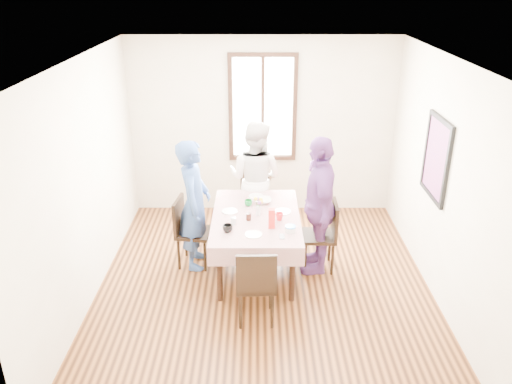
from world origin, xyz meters
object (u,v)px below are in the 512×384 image
at_px(chair_near, 256,283).
at_px(person_right, 319,205).
at_px(person_left, 194,205).
at_px(chair_right, 319,236).
at_px(dining_table, 256,243).
at_px(chair_left, 194,232).
at_px(chair_far, 256,204).
at_px(person_far, 256,179).

bearing_deg(chair_near, person_right, 52.45).
relative_size(person_left, person_right, 0.95).
distance_m(chair_right, person_right, 0.43).
xyz_separation_m(dining_table, chair_left, (-0.79, 0.14, 0.08)).
bearing_deg(chair_far, person_left, 42.75).
bearing_deg(chair_left, chair_right, 94.38).
distance_m(chair_right, chair_far, 1.25).
bearing_deg(person_left, chair_right, -91.97).
relative_size(dining_table, chair_right, 1.62).
bearing_deg(chair_near, dining_table, 88.40).
relative_size(chair_near, person_far, 0.54).
relative_size(chair_left, person_far, 0.54).
height_order(chair_near, person_right, person_right).
bearing_deg(chair_right, chair_left, 88.29).
distance_m(chair_left, chair_far, 1.18).
bearing_deg(chair_right, chair_far, 40.84).
distance_m(dining_table, person_far, 1.10).
bearing_deg(chair_near, person_left, 122.11).
bearing_deg(person_left, chair_near, -144.88).
relative_size(chair_far, person_left, 0.54).
bearing_deg(chair_near, chair_left, 122.83).
distance_m(chair_left, chair_right, 1.59).
height_order(chair_left, chair_near, same).
bearing_deg(chair_right, dining_table, 94.97).
height_order(chair_far, chair_near, same).
height_order(dining_table, chair_far, chair_far).
distance_m(chair_right, chair_near, 1.32).
bearing_deg(chair_left, person_far, 145.06).
distance_m(chair_near, person_left, 1.44).
xyz_separation_m(dining_table, chair_near, (-0.00, -1.02, 0.08)).
relative_size(chair_left, chair_right, 1.00).
height_order(chair_left, chair_far, same).
bearing_deg(chair_far, chair_left, 41.98).
height_order(person_far, person_right, person_right).
distance_m(chair_left, person_right, 1.62).
distance_m(chair_right, person_far, 1.30).
bearing_deg(person_right, chair_right, 89.17).
distance_m(chair_left, person_left, 0.39).
bearing_deg(person_left, dining_table, -98.79).
bearing_deg(chair_far, dining_table, 84.03).
relative_size(chair_left, chair_near, 1.00).
bearing_deg(person_right, person_left, -94.26).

